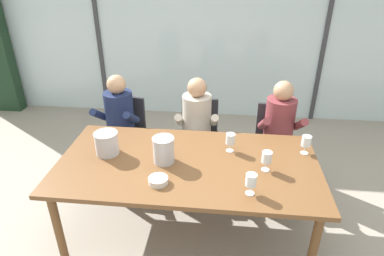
{
  "coord_description": "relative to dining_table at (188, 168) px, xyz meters",
  "views": [
    {
      "loc": [
        0.29,
        -2.41,
        2.37
      ],
      "look_at": [
        0.0,
        0.35,
        0.91
      ],
      "focal_mm": 31.29,
      "sensor_mm": 36.0,
      "label": 1
    }
  ],
  "objects": [
    {
      "name": "wine_glass_center_pour",
      "position": [
        0.52,
        -0.37,
        0.19
      ],
      "size": [
        0.08,
        0.08,
        0.17
      ],
      "color": "silver",
      "rests_on": "dining_table"
    },
    {
      "name": "person_maroon_top",
      "position": [
        0.9,
        0.85,
        -0.01
      ],
      "size": [
        0.48,
        0.62,
        1.2
      ],
      "rotation": [
        0.0,
        0.0,
        0.06
      ],
      "color": "brown",
      "rests_on": "ground"
    },
    {
      "name": "ground",
      "position": [
        0.0,
        1.0,
        -0.69
      ],
      "size": [
        14.0,
        14.0,
        0.0
      ],
      "primitive_type": "plane",
      "color": "#9E9384"
    },
    {
      "name": "ice_bucket_primary",
      "position": [
        -0.73,
        0.07,
        0.17
      ],
      "size": [
        0.21,
        0.21,
        0.21
      ],
      "color": "#B7B7BC",
      "rests_on": "dining_table"
    },
    {
      "name": "chair_center",
      "position": [
        0.87,
        0.96,
        -0.18
      ],
      "size": [
        0.46,
        0.46,
        0.88
      ],
      "rotation": [
        0.0,
        0.0,
        -0.04
      ],
      "color": "#232328",
      "rests_on": "ground"
    },
    {
      "name": "tasting_bowl",
      "position": [
        -0.2,
        -0.32,
        0.09
      ],
      "size": [
        0.16,
        0.16,
        0.05
      ],
      "primitive_type": "cylinder",
      "color": "silver",
      "rests_on": "dining_table"
    },
    {
      "name": "wine_glass_near_bucket",
      "position": [
        0.66,
        -0.05,
        0.18
      ],
      "size": [
        0.08,
        0.08,
        0.17
      ],
      "color": "silver",
      "rests_on": "dining_table"
    },
    {
      "name": "window_mullion_left",
      "position": [
        -1.68,
        2.6,
        0.61
      ],
      "size": [
        0.06,
        0.06,
        2.6
      ],
      "primitive_type": "cube",
      "color": "#38383D",
      "rests_on": "ground"
    },
    {
      "name": "dining_table",
      "position": [
        0.0,
        0.0,
        0.0
      ],
      "size": [
        2.26,
        1.16,
        0.76
      ],
      "color": "brown",
      "rests_on": "ground"
    },
    {
      "name": "person_navy_polo",
      "position": [
        -0.9,
        0.85,
        -0.01
      ],
      "size": [
        0.49,
        0.63,
        1.2
      ],
      "rotation": [
        0.0,
        0.0,
        -0.08
      ],
      "color": "#192347",
      "rests_on": "ground"
    },
    {
      "name": "hillside_vineyard",
      "position": [
        0.0,
        7.02,
        0.08
      ],
      "size": [
        13.46,
        2.4,
        1.55
      ],
      "primitive_type": "cube",
      "color": "#386633",
      "rests_on": "ground"
    },
    {
      "name": "wine_glass_by_right_taster",
      "position": [
        1.03,
        0.26,
        0.18
      ],
      "size": [
        0.08,
        0.08,
        0.17
      ],
      "color": "silver",
      "rests_on": "dining_table"
    },
    {
      "name": "person_beige_jumper",
      "position": [
        -0.0,
        0.85,
        -0.01
      ],
      "size": [
        0.48,
        0.63,
        1.2
      ],
      "rotation": [
        0.0,
        0.0,
        0.08
      ],
      "color": "#B7AD9E",
      "rests_on": "ground"
    },
    {
      "name": "window_mullion_right",
      "position": [
        1.68,
        2.6,
        0.61
      ],
      "size": [
        0.06,
        0.06,
        2.6
      ],
      "primitive_type": "cube",
      "color": "#38383D",
      "rests_on": "ground"
    },
    {
      "name": "ice_bucket_secondary",
      "position": [
        -0.2,
        -0.01,
        0.19
      ],
      "size": [
        0.19,
        0.19,
        0.24
      ],
      "color": "#B7B7BC",
      "rests_on": "dining_table"
    },
    {
      "name": "window_glass_panel",
      "position": [
        0.0,
        2.62,
        0.61
      ],
      "size": [
        7.46,
        0.03,
        2.6
      ],
      "primitive_type": "cube",
      "color": "silver",
      "rests_on": "ground"
    },
    {
      "name": "chair_near_curtain",
      "position": [
        -0.86,
        1.01,
        -0.18
      ],
      "size": [
        0.5,
        0.5,
        0.88
      ],
      "rotation": [
        0.0,
        0.0,
        -0.15
      ],
      "color": "#232328",
      "rests_on": "ground"
    },
    {
      "name": "wine_glass_by_left_taster",
      "position": [
        0.36,
        0.23,
        0.18
      ],
      "size": [
        0.08,
        0.08,
        0.17
      ],
      "color": "silver",
      "rests_on": "dining_table"
    },
    {
      "name": "chair_left_of_center",
      "position": [
        0.02,
        1.01,
        -0.18
      ],
      "size": [
        0.49,
        0.49,
        0.88
      ],
      "rotation": [
        0.0,
        0.0,
        0.12
      ],
      "color": "#232328",
      "rests_on": "ground"
    }
  ]
}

